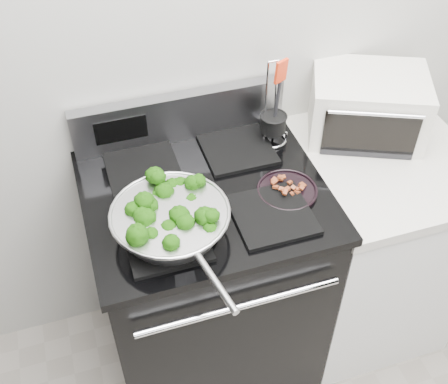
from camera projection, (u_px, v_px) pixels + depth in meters
name	position (u px, v px, depth m)	size (l,w,h in m)	color
back_wall	(260.00, 18.00, 1.85)	(4.00, 0.02, 2.70)	#B3B1AA
gas_range	(207.00, 278.00, 2.16)	(0.79, 0.69, 1.13)	black
counter	(366.00, 242.00, 2.32)	(0.62, 0.68, 0.92)	white
skillet	(171.00, 220.00, 1.67)	(0.36, 0.57, 0.08)	silver
broccoli_pile	(170.00, 215.00, 1.65)	(0.28, 0.28, 0.10)	black
bacon_plate	(287.00, 188.00, 1.82)	(0.20, 0.20, 0.04)	black
utensil_holder	(273.00, 127.00, 1.98)	(0.11, 0.11, 0.33)	silver
toaster_oven	(367.00, 105.00, 2.03)	(0.49, 0.44, 0.23)	white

